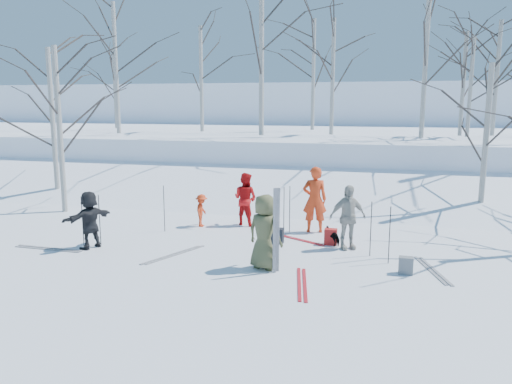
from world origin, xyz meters
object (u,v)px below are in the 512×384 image
(skier_cream_east, at_px, (348,217))
(backpack_dark, at_px, (277,236))
(backpack_red, at_px, (331,237))
(skier_grey_west, at_px, (90,220))
(backpack_grey, at_px, (406,265))
(skier_olive_center, at_px, (264,232))
(skier_red_north, at_px, (315,200))
(dog, at_px, (333,236))
(skier_redor_behind, at_px, (245,199))
(skier_red_seated, at_px, (202,210))

(skier_cream_east, bearing_deg, backpack_dark, 150.44)
(backpack_red, bearing_deg, backpack_dark, -171.31)
(skier_grey_west, relative_size, backpack_grey, 3.88)
(skier_olive_center, height_order, skier_red_north, skier_red_north)
(dog, relative_size, backpack_dark, 1.38)
(skier_cream_east, distance_m, backpack_dark, 1.92)
(skier_redor_behind, relative_size, dog, 2.89)
(skier_olive_center, relative_size, skier_red_north, 0.89)
(dog, height_order, backpack_dark, dog)
(dog, height_order, backpack_grey, dog)
(skier_grey_west, bearing_deg, skier_redor_behind, 160.78)
(skier_redor_behind, relative_size, backpack_dark, 3.98)
(skier_olive_center, xyz_separation_m, skier_redor_behind, (-1.51, 3.81, -0.05))
(dog, distance_m, backpack_red, 0.06)
(skier_red_north, height_order, backpack_grey, skier_red_north)
(skier_red_seated, bearing_deg, skier_red_north, -91.91)
(backpack_red, bearing_deg, skier_cream_east, -31.90)
(skier_olive_center, distance_m, skier_cream_east, 2.61)
(skier_red_north, bearing_deg, dog, 106.54)
(skier_red_north, xyz_separation_m, backpack_red, (0.60, -1.19, -0.74))
(dog, distance_m, backpack_grey, 2.56)
(skier_olive_center, bearing_deg, skier_grey_west, 13.46)
(skier_red_north, distance_m, dog, 1.54)
(skier_grey_west, distance_m, backpack_red, 6.19)
(dog, bearing_deg, backpack_dark, -46.25)
(skier_redor_behind, distance_m, skier_grey_west, 4.60)
(skier_redor_behind, xyz_separation_m, dog, (2.79, -1.54, -0.56))
(skier_red_north, height_order, skier_redor_behind, skier_red_north)
(skier_grey_west, bearing_deg, skier_red_seated, 169.30)
(skier_redor_behind, height_order, skier_red_seated, skier_redor_behind)
(skier_redor_behind, bearing_deg, backpack_dark, 145.71)
(skier_red_north, distance_m, skier_red_seated, 3.38)
(skier_red_seated, distance_m, backpack_grey, 6.43)
(skier_cream_east, distance_m, backpack_red, 0.80)
(skier_olive_center, distance_m, skier_red_north, 3.52)
(skier_redor_behind, height_order, skier_cream_east, skier_cream_east)
(skier_redor_behind, bearing_deg, backpack_red, 168.65)
(skier_olive_center, relative_size, skier_grey_west, 1.14)
(skier_cream_east, height_order, backpack_red, skier_cream_east)
(skier_redor_behind, height_order, backpack_dark, skier_redor_behind)
(skier_red_north, xyz_separation_m, backpack_grey, (2.42, -3.06, -0.76))
(skier_grey_west, height_order, backpack_dark, skier_grey_west)
(skier_red_seated, distance_m, skier_grey_west, 3.43)
(skier_red_north, xyz_separation_m, skier_redor_behind, (-2.14, 0.34, -0.15))
(skier_cream_east, height_order, skier_grey_west, skier_cream_east)
(skier_cream_east, distance_m, backpack_grey, 2.20)
(skier_red_north, xyz_separation_m, skier_red_seated, (-3.34, -0.20, -0.46))
(backpack_red, bearing_deg, dog, -4.66)
(dog, bearing_deg, skier_grey_west, -37.35)
(skier_redor_behind, relative_size, backpack_red, 3.79)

